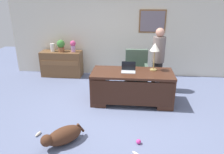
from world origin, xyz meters
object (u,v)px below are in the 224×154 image
credenza (62,64)px  dog_lying (63,136)px  desk (132,86)px  dog_toy_bone (38,134)px  vase_with_flowers (73,45)px  potted_plant (61,45)px  armchair (136,71)px  vase_empty (53,47)px  person_standing (158,60)px  dog_toy_plush (137,154)px  desk_lamp (155,49)px  dog_toy_ball (139,142)px  laptop (128,69)px

credenza → dog_lying: credenza is taller
desk → dog_toy_bone: 2.27m
vase_with_flowers → potted_plant: bearing=180.0°
dog_toy_bone → armchair: bearing=52.6°
credenza → vase_with_flowers: 0.71m
vase_empty → dog_toy_bone: bearing=-76.4°
person_standing → dog_toy_plush: person_standing is taller
dog_lying → desk_lamp: (1.66, 1.85, 1.12)m
vase_with_flowers → dog_toy_plush: size_ratio=1.78×
armchair → potted_plant: 2.47m
desk_lamp → potted_plant: (-2.68, 1.45, -0.29)m
desk_lamp → dog_toy_bone: size_ratio=4.10×
desk_lamp → person_standing: bearing=74.3°
potted_plant → person_standing: bearing=-17.1°
desk_lamp → dog_toy_bone: 3.02m
desk_lamp → dog_toy_ball: (-0.35, -1.74, -1.23)m
person_standing → laptop: person_standing is taller
desk → person_standing: person_standing is taller
armchair → dog_toy_plush: size_ratio=5.36×
credenza → dog_toy_ball: (2.34, -3.18, -0.35)m
desk_lamp → dog_toy_plush: size_ratio=3.33×
desk_lamp → laptop: bearing=-165.2°
credenza → dog_toy_plush: credenza is taller
person_standing → vase_empty: bearing=164.3°
armchair → credenza: bearing=162.2°
credenza → desk_lamp: size_ratio=1.93×
desk_lamp → dog_lying: bearing=-131.8°
desk_lamp → dog_toy_bone: bearing=-142.8°
armchair → potted_plant: (-2.30, 0.74, 0.51)m
credenza → armchair: size_ratio=1.20×
laptop → vase_with_flowers: bearing=137.0°
vase_with_flowers → dog_toy_plush: (1.91, -3.49, -0.96)m
dog_lying → laptop: laptop is taller
potted_plant → dog_toy_plush: potted_plant is taller
desk → laptop: 0.42m
desk → person_standing: bearing=50.1°
desk_lamp → potted_plant: desk_lamp is taller
vase_empty → dog_toy_plush: bearing=-53.8°
dog_toy_bone → vase_empty: bearing=103.6°
vase_with_flowers → desk_lamp: bearing=-32.2°
laptop → desk_lamp: (0.58, 0.15, 0.46)m
desk → dog_toy_bone: (-1.70, -1.46, -0.39)m
vase_with_flowers → dog_toy_ball: 3.85m
laptop → dog_lying: bearing=-122.3°
dog_lying → potted_plant: size_ratio=1.86×
desk → dog_toy_plush: 1.88m
dog_lying → laptop: (1.07, 1.70, 0.66)m
laptop → vase_empty: 2.85m
dog_lying → dog_toy_bone: (-0.53, 0.19, -0.13)m
vase_with_flowers → dog_lying: bearing=-79.0°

